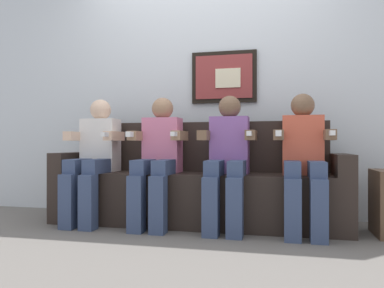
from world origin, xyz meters
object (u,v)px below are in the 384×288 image
Objects in this scene: person_left_center at (158,155)px; person_rightmost at (303,156)px; person_right_center at (228,156)px; couch at (197,188)px; person_leftmost at (94,155)px.

person_left_center is 1.00× the size of person_rightmost.
person_right_center is 1.00× the size of person_rightmost.
couch is 2.28× the size of person_left_center.
person_rightmost is at bearing -0.04° from person_right_center.
couch is 2.28× the size of person_right_center.
person_right_center is at bearing 0.04° from person_left_center.
person_leftmost and person_rightmost have the same top height.
person_left_center is at bearing -0.04° from person_leftmost.
person_left_center and person_right_center have the same top height.
person_leftmost is at bearing 179.96° from person_left_center.
person_left_center is at bearing 180.00° from person_rightmost.
couch is at bearing 150.59° from person_right_center.
couch is 0.96m from person_leftmost.
person_right_center is at bearing 179.96° from person_rightmost.
person_rightmost is (0.60, -0.00, 0.00)m from person_right_center.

